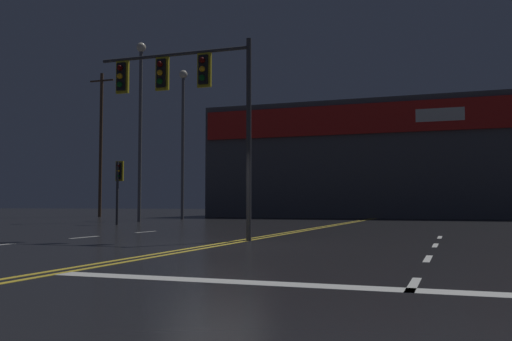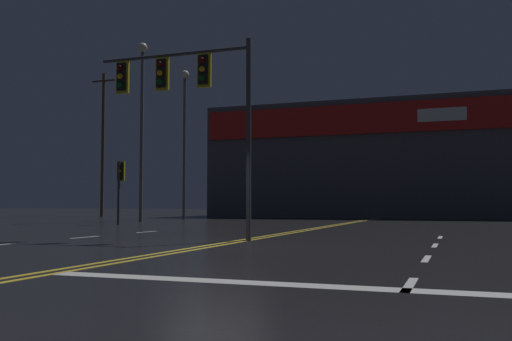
# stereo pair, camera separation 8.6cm
# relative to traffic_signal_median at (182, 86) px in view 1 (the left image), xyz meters

# --- Properties ---
(ground_plane) EXTENTS (200.00, 200.00, 0.00)m
(ground_plane) POSITION_rel_traffic_signal_median_xyz_m (1.86, -1.90, -4.43)
(ground_plane) COLOR black
(road_markings) EXTENTS (15.09, 60.00, 0.01)m
(road_markings) POSITION_rel_traffic_signal_median_xyz_m (2.87, -3.07, -4.43)
(road_markings) COLOR gold
(road_markings) RESTS_ON ground
(traffic_signal_median) EXTENTS (4.83, 0.36, 5.64)m
(traffic_signal_median) POSITION_rel_traffic_signal_median_xyz_m (0.00, 0.00, 0.00)
(traffic_signal_median) COLOR #38383D
(traffic_signal_median) RESTS_ON ground
(traffic_signal_corner_northwest) EXTENTS (0.42, 0.36, 3.14)m
(traffic_signal_corner_northwest) POSITION_rel_traffic_signal_median_xyz_m (-8.30, 9.51, -2.13)
(traffic_signal_corner_northwest) COLOR #38383D
(traffic_signal_corner_northwest) RESTS_ON ground
(streetlight_median_approach) EXTENTS (0.56, 0.56, 10.48)m
(streetlight_median_approach) POSITION_rel_traffic_signal_median_xyz_m (-9.89, 14.09, 2.17)
(streetlight_median_approach) COLOR #59595E
(streetlight_median_approach) RESTS_ON ground
(streetlight_far_right) EXTENTS (0.56, 0.56, 10.02)m
(streetlight_far_right) POSITION_rel_traffic_signal_median_xyz_m (-9.80, 19.37, 1.91)
(streetlight_far_right) COLOR #59595E
(streetlight_far_right) RESTS_ON ground
(building_backdrop) EXTENTS (26.08, 10.23, 8.61)m
(building_backdrop) POSITION_rel_traffic_signal_median_xyz_m (1.86, 30.97, -0.11)
(building_backdrop) COLOR #4C4C51
(building_backdrop) RESTS_ON ground
(utility_pole_row) EXTENTS (44.76, 0.26, 11.69)m
(utility_pole_row) POSITION_rel_traffic_signal_median_xyz_m (1.16, 24.44, 1.52)
(utility_pole_row) COLOR #4C3828
(utility_pole_row) RESTS_ON ground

